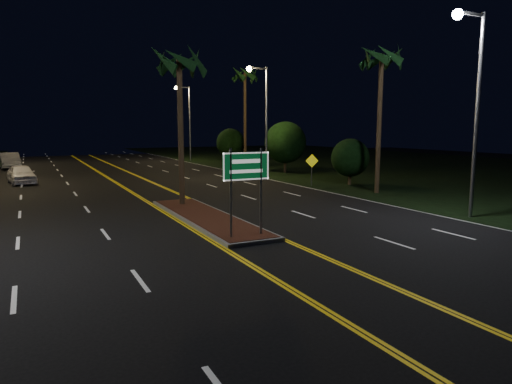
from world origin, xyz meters
TOP-DOWN VIEW (x-y plane):
  - ground at (0.00, 0.00)m, footprint 120.00×120.00m
  - grass_right at (30.00, 25.00)m, footprint 40.00×110.00m
  - median_island at (0.00, 7.00)m, footprint 2.25×10.25m
  - highway_sign at (0.00, 2.80)m, footprint 1.80×0.08m
  - streetlight_right_near at (10.61, 2.00)m, footprint 1.91×0.44m
  - streetlight_right_mid at (10.61, 22.00)m, footprint 1.91×0.44m
  - streetlight_right_far at (10.61, 42.00)m, footprint 1.91×0.44m
  - palm_median at (0.00, 10.50)m, footprint 2.40×2.40m
  - palm_right_near at (12.50, 10.00)m, footprint 2.40×2.40m
  - palm_right_far at (12.80, 30.00)m, footprint 2.40×2.40m
  - shrub_near at (13.50, 14.00)m, footprint 2.70×2.70m
  - shrub_mid at (14.00, 24.00)m, footprint 3.78×3.78m
  - shrub_far at (13.80, 36.00)m, footprint 3.24×3.24m
  - car_near at (-7.49, 25.30)m, footprint 2.76×5.17m
  - car_far at (-8.61, 39.66)m, footprint 2.90×5.73m
  - warning_sign at (10.80, 14.80)m, footprint 0.91×0.26m

SIDE VIEW (x-z plane):
  - ground at x=0.00m, z-range 0.00..0.00m
  - grass_right at x=30.00m, z-range 0.00..0.01m
  - median_island at x=0.00m, z-range 0.00..0.17m
  - car_near at x=-7.49m, z-range 0.00..1.64m
  - car_far at x=-8.61m, z-range 0.00..1.84m
  - warning_sign at x=10.80m, z-range 0.31..2.54m
  - shrub_near at x=13.50m, z-range 0.30..3.60m
  - shrub_far at x=13.80m, z-range 0.36..4.32m
  - highway_sign at x=0.00m, z-range 0.80..4.00m
  - shrub_mid at x=14.00m, z-range 0.42..5.04m
  - streetlight_right_near at x=10.61m, z-range 1.16..10.16m
  - streetlight_right_mid at x=10.61m, z-range 1.16..10.16m
  - streetlight_right_far at x=10.61m, z-range 1.16..10.16m
  - palm_median at x=0.00m, z-range 3.13..11.43m
  - palm_right_near at x=12.50m, z-range 3.56..12.86m
  - palm_right_far at x=12.80m, z-range 3.99..14.29m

